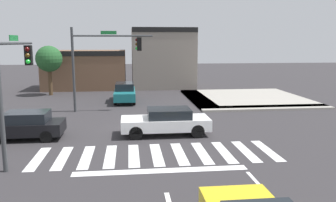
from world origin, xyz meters
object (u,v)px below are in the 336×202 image
traffic_signal_northwest (102,55)px  car_teal (125,92)px  car_black (22,125)px  traffic_signal_southwest (14,72)px  roadside_tree (49,59)px  car_white (166,121)px

traffic_signal_northwest → car_teal: bearing=69.5°
car_black → car_teal: bearing=-115.5°
traffic_signal_southwest → roadside_tree: size_ratio=1.15×
roadside_tree → car_teal: bearing=-32.4°
traffic_signal_southwest → car_white: (6.74, 2.83, -2.93)m
car_white → car_teal: size_ratio=0.99×
traffic_signal_southwest → car_white: traffic_signal_southwest is taller
roadside_tree → car_black: bearing=-83.2°
car_white → roadside_tree: bearing=-58.6°
car_black → traffic_signal_northwest: bearing=-118.1°
car_white → traffic_signal_southwest: bearing=22.7°
traffic_signal_southwest → car_teal: traffic_signal_southwest is taller
traffic_signal_southwest → car_white: size_ratio=1.13×
car_teal → roadside_tree: bearing=-122.4°
car_black → car_teal: size_ratio=0.91×
car_white → roadside_tree: (-9.28, 15.21, 2.61)m
traffic_signal_northwest → traffic_signal_southwest: (-2.97, -9.73, -0.39)m
traffic_signal_southwest → traffic_signal_northwest: bearing=-16.9°
traffic_signal_southwest → car_teal: size_ratio=1.12×
car_black → roadside_tree: (-1.82, 15.21, 2.63)m
traffic_signal_northwest → traffic_signal_southwest: 10.18m
traffic_signal_northwest → car_black: 8.51m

